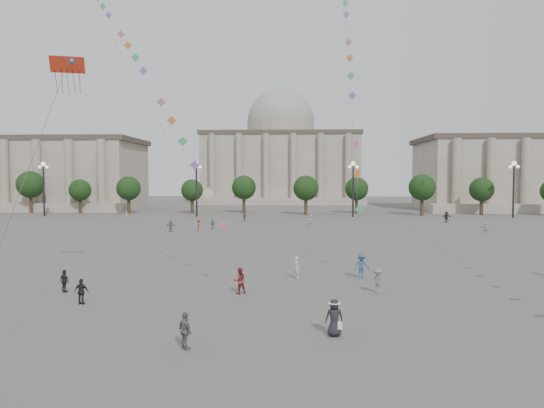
{
  "coord_description": "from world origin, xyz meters",
  "views": [
    {
      "loc": [
        3.1,
        -22.6,
        7.35
      ],
      "look_at": [
        1.78,
        12.0,
        5.54
      ],
      "focal_mm": 32.0,
      "sensor_mm": 36.0,
      "label": 1
    }
  ],
  "objects": [
    {
      "name": "ground",
      "position": [
        0.0,
        0.0,
        0.0
      ],
      "size": [
        360.0,
        360.0,
        0.0
      ],
      "primitive_type": "plane",
      "color": "#555250",
      "rests_on": "ground"
    },
    {
      "name": "hall_central",
      "position": [
        0.0,
        129.22,
        14.23
      ],
      "size": [
        48.3,
        34.3,
        35.5
      ],
      "color": "gray",
      "rests_on": "ground"
    },
    {
      "name": "tree_row",
      "position": [
        0.0,
        78.0,
        5.39
      ],
      "size": [
        137.12,
        5.12,
        8.0
      ],
      "color": "#36291B",
      "rests_on": "ground"
    },
    {
      "name": "lamp_post_far_west",
      "position": [
        -45.0,
        70.0,
        7.35
      ],
      "size": [
        2.0,
        0.9,
        10.65
      ],
      "color": "#262628",
      "rests_on": "ground"
    },
    {
      "name": "lamp_post_mid_west",
      "position": [
        -15.0,
        70.0,
        7.35
      ],
      "size": [
        2.0,
        0.9,
        10.65
      ],
      "color": "#262628",
      "rests_on": "ground"
    },
    {
      "name": "lamp_post_mid_east",
      "position": [
        15.0,
        70.0,
        7.35
      ],
      "size": [
        2.0,
        0.9,
        10.65
      ],
      "color": "#262628",
      "rests_on": "ground"
    },
    {
      "name": "lamp_post_far_east",
      "position": [
        45.0,
        70.0,
        7.35
      ],
      "size": [
        2.0,
        0.9,
        10.65
      ],
      "color": "#262628",
      "rests_on": "ground"
    },
    {
      "name": "person_crowd_0",
      "position": [
        -4.82,
        60.19,
        0.75
      ],
      "size": [
        0.91,
        0.84,
        1.5
      ],
      "primitive_type": "imported",
      "rotation": [
        0.0,
        0.0,
        0.7
      ],
      "color": "#38417E",
      "rests_on": "ground"
    },
    {
      "name": "person_crowd_4",
      "position": [
        6.21,
        51.83,
        0.92
      ],
      "size": [
        1.36,
        1.73,
        1.83
      ],
      "primitive_type": "imported",
      "rotation": [
        0.0,
        0.0,
        4.15
      ],
      "color": "silver",
      "rests_on": "ground"
    },
    {
      "name": "person_crowd_6",
      "position": [
        8.69,
        8.3,
        0.81
      ],
      "size": [
        1.21,
        1.06,
        1.62
      ],
      "primitive_type": "imported",
      "rotation": [
        0.0,
        0.0,
        5.73
      ],
      "color": "slate",
      "rests_on": "ground"
    },
    {
      "name": "person_crowd_7",
      "position": [
        29.07,
        42.56,
        0.81
      ],
      "size": [
        1.53,
        1.2,
        1.62
      ],
      "primitive_type": "imported",
      "rotation": [
        0.0,
        0.0,
        2.59
      ],
      "color": "silver",
      "rests_on": "ground"
    },
    {
      "name": "person_crowd_9",
      "position": [
        29.34,
        59.63,
        0.92
      ],
      "size": [
        1.79,
        1.22,
        1.85
      ],
      "primitive_type": "imported",
      "rotation": [
        0.0,
        0.0,
        0.43
      ],
      "color": "black",
      "rests_on": "ground"
    },
    {
      "name": "person_crowd_10",
      "position": [
        -26.51,
        63.62,
        0.75
      ],
      "size": [
        0.57,
        0.65,
        1.5
      ],
      "primitive_type": "imported",
      "rotation": [
        0.0,
        0.0,
        2.06
      ],
      "color": "silver",
      "rests_on": "ground"
    },
    {
      "name": "person_crowd_12",
      "position": [
        -13.54,
        43.83,
        0.76
      ],
      "size": [
        1.47,
        0.64,
        1.53
      ],
      "primitive_type": "imported",
      "rotation": [
        0.0,
        0.0,
        3.0
      ],
      "color": "#5E5E62",
      "rests_on": "ground"
    },
    {
      "name": "person_crowd_13",
      "position": [
        3.59,
        12.83,
        0.82
      ],
      "size": [
        0.58,
        0.7,
        1.64
      ],
      "primitive_type": "imported",
      "rotation": [
        0.0,
        0.0,
        1.92
      ],
      "color": "silver",
      "rests_on": "ground"
    },
    {
      "name": "person_crowd_16",
      "position": [
        -8.28,
        47.34,
        0.74
      ],
      "size": [
        0.94,
        0.71,
        1.48
      ],
      "primitive_type": "imported",
      "rotation": [
        0.0,
        0.0,
        0.46
      ],
      "color": "slate",
      "rests_on": "ground"
    },
    {
      "name": "person_crowd_17",
      "position": [
        -9.74,
        44.62,
        0.84
      ],
      "size": [
        0.95,
        1.22,
        1.67
      ],
      "primitive_type": "imported",
      "rotation": [
        0.0,
        0.0,
        1.91
      ],
      "color": "#9F3A2B",
      "rests_on": "ground"
    },
    {
      "name": "tourist_1",
      "position": [
        -11.49,
        7.82,
        0.74
      ],
      "size": [
        0.93,
        0.75,
        1.48
      ],
      "primitive_type": "imported",
      "rotation": [
        0.0,
        0.0,
        2.61
      ],
      "color": "black",
      "rests_on": "ground"
    },
    {
      "name": "tourist_3",
      "position": [
        -1.4,
        -2.3,
        0.82
      ],
      "size": [
        0.93,
        0.99,
        1.64
      ],
      "primitive_type": "imported",
      "rotation": [
        0.0,
        0.0,
        2.27
      ],
      "color": "slate",
      "rests_on": "ground"
    },
    {
      "name": "tourist_4",
      "position": [
        -9.1,
        4.93,
        0.75
      ],
      "size": [
        0.92,
        0.48,
        1.51
      ],
      "primitive_type": "imported",
      "rotation": [
        0.0,
        0.0,
        3.01
      ],
      "color": "black",
      "rests_on": "ground"
    },
    {
      "name": "kite_flyer_0",
      "position": [
        -0.14,
        7.93,
        0.84
      ],
      "size": [
        1.0,
        0.91,
        1.67
      ],
      "primitive_type": "imported",
      "rotation": [
        0.0,
        0.0,
        3.57
      ],
      "color": "maroon",
      "rests_on": "ground"
    },
    {
      "name": "kite_flyer_1",
      "position": [
        8.33,
        12.92,
        0.95
      ],
      "size": [
        1.31,
        0.87,
        1.89
      ],
      "primitive_type": "imported",
      "rotation": [
        0.0,
        0.0,
        0.14
      ],
      "color": "#30506D",
      "rests_on": "ground"
    },
    {
      "name": "hat_person",
      "position": [
        5.16,
        -0.25,
        0.91
      ],
      "size": [
        0.9,
        0.62,
        1.74
      ],
      "color": "black",
      "rests_on": "ground"
    },
    {
      "name": "dragon_kite",
      "position": [
        -11.72,
        9.3,
        14.1
      ],
      "size": [
        3.37,
        9.38,
        22.57
      ],
      "color": "#A92712",
      "rests_on": "ground"
    },
    {
      "name": "kite_train_west",
      "position": [
        -14.92,
        28.07,
        22.28
      ],
      "size": [
        27.85,
        37.16,
        60.73
      ],
      "color": "#3F3F3F",
      "rests_on": "ground"
    }
  ]
}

